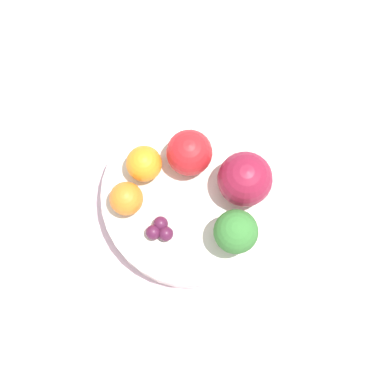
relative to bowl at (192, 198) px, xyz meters
name	(u,v)px	position (x,y,z in m)	size (l,w,h in m)	color
ground_plane	(192,205)	(0.00, 0.00, -0.04)	(6.00, 6.00, 0.00)	gray
table_surface	(192,203)	(0.00, 0.00, -0.03)	(1.20, 1.20, 0.02)	silver
bowl	(192,198)	(0.00, 0.00, 0.00)	(0.21, 0.21, 0.03)	silver
broccoli	(236,232)	(-0.02, 0.07, 0.05)	(0.05, 0.05, 0.06)	#99C17A
apple_red	(189,153)	(-0.01, -0.04, 0.04)	(0.05, 0.05, 0.05)	red
apple_green	(245,179)	(-0.06, 0.02, 0.05)	(0.06, 0.06, 0.06)	maroon
orange_front	(126,199)	(0.07, -0.02, 0.04)	(0.04, 0.04, 0.04)	orange
orange_back	(144,164)	(0.04, -0.05, 0.04)	(0.04, 0.04, 0.04)	orange
grape_cluster	(160,230)	(0.05, 0.03, 0.03)	(0.03, 0.03, 0.02)	#511938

